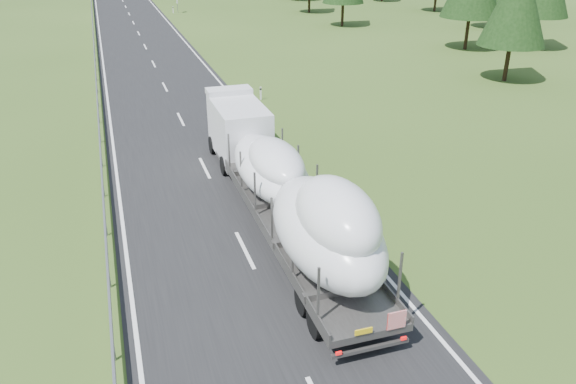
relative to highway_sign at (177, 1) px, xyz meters
name	(u,v)px	position (x,y,z in m)	size (l,w,h in m)	color
road_surface	(122,0)	(-7.20, 20.00, -1.80)	(10.00, 400.00, 0.02)	black
highway_sign	(177,1)	(0.00, 0.00, 0.00)	(0.08, 0.90, 2.60)	slate
boat_truck	(285,182)	(-5.14, -69.96, 0.49)	(3.22, 19.58, 4.60)	silver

